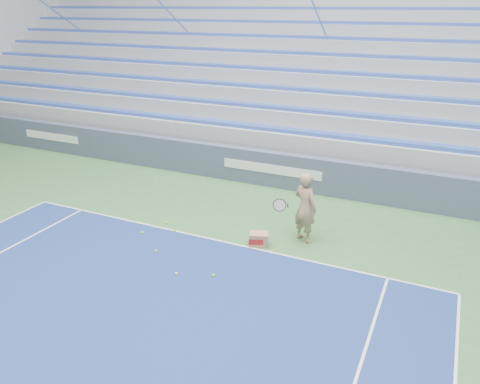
# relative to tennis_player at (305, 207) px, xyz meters

# --- Properties ---
(sponsor_barrier) EXTENTS (30.00, 0.32, 1.10)m
(sponsor_barrier) POSITION_rel_tennis_player_xyz_m (-1.99, 3.09, -0.31)
(sponsor_barrier) COLOR #404961
(sponsor_barrier) RESTS_ON ground
(bleachers) EXTENTS (31.00, 9.15, 7.30)m
(bleachers) POSITION_rel_tennis_player_xyz_m (-1.99, 8.81, 1.49)
(bleachers) COLOR #999CA1
(bleachers) RESTS_ON ground
(tennis_player) EXTENTS (0.98, 0.94, 1.72)m
(tennis_player) POSITION_rel_tennis_player_xyz_m (0.00, 0.00, 0.00)
(tennis_player) COLOR tan
(tennis_player) RESTS_ON ground
(ball_box) EXTENTS (0.52, 0.47, 0.32)m
(ball_box) POSITION_rel_tennis_player_xyz_m (-0.87, -0.70, -0.70)
(ball_box) COLOR #A0764D
(ball_box) RESTS_ON ground
(tennis_ball_0) EXTENTS (0.07, 0.07, 0.07)m
(tennis_ball_0) POSITION_rel_tennis_player_xyz_m (-2.87, -2.01, -0.83)
(tennis_ball_0) COLOR #BCEF30
(tennis_ball_0) RESTS_ON ground
(tennis_ball_1) EXTENTS (0.07, 0.07, 0.07)m
(tennis_ball_1) POSITION_rel_tennis_player_xyz_m (-3.73, -1.37, -0.83)
(tennis_ball_1) COLOR #BCEF30
(tennis_ball_1) RESTS_ON ground
(tennis_ball_2) EXTENTS (0.07, 0.07, 0.07)m
(tennis_ball_2) POSITION_rel_tennis_player_xyz_m (-3.07, -0.94, -0.83)
(tennis_ball_2) COLOR #BCEF30
(tennis_ball_2) RESTS_ON ground
(tennis_ball_3) EXTENTS (0.07, 0.07, 0.07)m
(tennis_ball_3) POSITION_rel_tennis_player_xyz_m (-1.94, -2.65, -0.83)
(tennis_ball_3) COLOR #BCEF30
(tennis_ball_3) RESTS_ON ground
(tennis_ball_4) EXTENTS (0.07, 0.07, 0.07)m
(tennis_ball_4) POSITION_rel_tennis_player_xyz_m (-3.51, -0.65, -0.83)
(tennis_ball_4) COLOR #BCEF30
(tennis_ball_4) RESTS_ON ground
(tennis_ball_5) EXTENTS (0.07, 0.07, 0.07)m
(tennis_ball_5) POSITION_rel_tennis_player_xyz_m (-1.19, -2.37, -0.83)
(tennis_ball_5) COLOR #BCEF30
(tennis_ball_5) RESTS_ON ground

